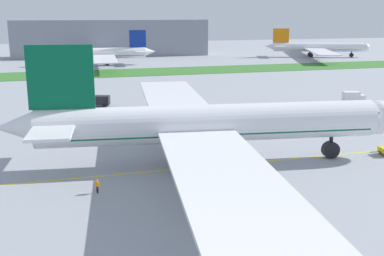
# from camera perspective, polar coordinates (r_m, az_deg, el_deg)

# --- Properties ---
(ground_plane) EXTENTS (600.00, 600.00, 0.00)m
(ground_plane) POSITION_cam_1_polar(r_m,az_deg,el_deg) (71.16, 4.71, -4.11)
(ground_plane) COLOR #9399A0
(ground_plane) RESTS_ON ground
(apron_taxi_line) EXTENTS (280.00, 0.36, 0.01)m
(apron_taxi_line) POSITION_cam_1_polar(r_m,az_deg,el_deg) (70.52, 4.92, -4.28)
(apron_taxi_line) COLOR yellow
(apron_taxi_line) RESTS_ON ground
(grass_median_strip) EXTENTS (320.00, 24.00, 0.10)m
(grass_median_strip) POSITION_cam_1_polar(r_m,az_deg,el_deg) (178.78, -8.28, 6.49)
(grass_median_strip) COLOR #38722D
(grass_median_strip) RESTS_ON ground
(airliner_foreground) EXTENTS (58.00, 93.72, 17.38)m
(airliner_foreground) POSITION_cam_1_polar(r_m,az_deg,el_deg) (68.85, 1.47, 0.42)
(airliner_foreground) COLOR white
(airliner_foreground) RESTS_ON ground
(ground_crew_wingwalker_port) EXTENTS (0.47, 0.49, 1.65)m
(ground_crew_wingwalker_port) POSITION_cam_1_polar(r_m,az_deg,el_deg) (46.10, 8.83, -13.05)
(ground_crew_wingwalker_port) COLOR black
(ground_crew_wingwalker_port) RESTS_ON ground
(ground_crew_marshaller_front) EXTENTS (0.46, 0.52, 1.73)m
(ground_crew_marshaller_front) POSITION_cam_1_polar(r_m,az_deg,el_deg) (60.15, -11.16, -6.61)
(ground_crew_marshaller_front) COLOR black
(ground_crew_marshaller_front) RESTS_ON ground
(service_truck_baggage_loader) EXTENTS (5.54, 3.64, 2.87)m
(service_truck_baggage_loader) POSITION_cam_1_polar(r_m,az_deg,el_deg) (123.14, 18.54, 3.49)
(service_truck_baggage_loader) COLOR white
(service_truck_baggage_loader) RESTS_ON ground
(service_truck_catering_van) EXTENTS (5.90, 3.91, 2.56)m
(service_truck_catering_van) POSITION_cam_1_polar(r_m,az_deg,el_deg) (114.87, -11.06, 3.20)
(service_truck_catering_van) COLOR black
(service_truck_catering_van) RESTS_ON ground
(parked_airliner_far_left) EXTENTS (46.37, 74.33, 14.35)m
(parked_airliner_far_left) POSITION_cam_1_polar(r_m,az_deg,el_deg) (206.12, -10.74, 8.66)
(parked_airliner_far_left) COLOR white
(parked_airliner_far_left) RESTS_ON ground
(parked_airliner_far_centre) EXTENTS (48.56, 80.72, 13.85)m
(parked_airliner_far_centre) POSITION_cam_1_polar(r_m,az_deg,el_deg) (248.77, 14.46, 9.22)
(parked_airliner_far_centre) COLOR white
(parked_airliner_far_centre) RESTS_ON ground
(terminal_building) EXTENTS (95.79, 20.00, 18.00)m
(terminal_building) POSITION_cam_1_polar(r_m,az_deg,el_deg) (249.60, -9.51, 10.46)
(terminal_building) COLOR gray
(terminal_building) RESTS_ON ground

